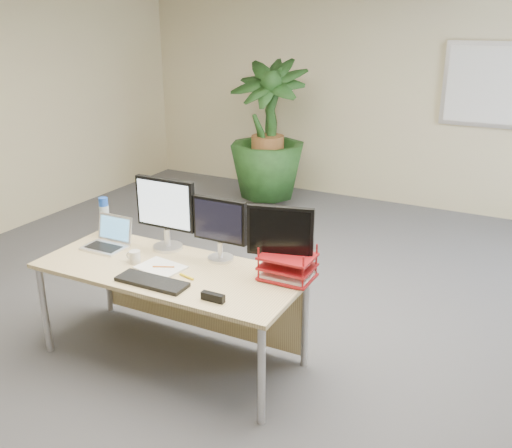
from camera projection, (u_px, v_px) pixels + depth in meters
The scene contains 17 objects.
floor at pixel (236, 353), 4.13m from camera, with size 8.00×8.00×0.00m, color #4E4E53.
back_wall at pixel (395, 97), 6.98m from camera, with size 7.00×0.04×2.70m, color beige.
whiteboard at pixel (503, 86), 6.36m from camera, with size 1.30×0.04×0.95m.
desk at pixel (179, 282), 3.97m from camera, with size 1.84×0.79×0.70m.
floor_plant at pixel (268, 149), 6.98m from camera, with size 0.84×0.84×1.50m, color #153312.
monitor_left at pixel (166, 209), 4.06m from camera, with size 0.47×0.22×0.53m.
monitor_right at pixel (220, 225), 3.89m from camera, with size 0.40×0.18×0.44m.
monitor_dark at pixel (280, 237), 3.64m from camera, with size 0.42×0.19×0.48m.
laptop at pixel (109, 239), 4.19m from camera, with size 0.30×0.27×0.22m.
keyboard at pixel (152, 282), 3.62m from camera, with size 0.48×0.16×0.03m, color black.
coffee_mug at pixel (134, 257), 3.91m from camera, with size 0.11×0.08×0.09m.
spiral_notebook at pixel (161, 268), 3.84m from camera, with size 0.30×0.23×0.01m, color white.
orange_pen at pixel (164, 267), 3.82m from camera, with size 0.01×0.01×0.15m, color #CB6316.
yellow_highlighter at pixel (187, 277), 3.70m from camera, with size 0.02×0.02×0.12m, color yellow.
water_bottle at pixel (105, 217), 4.38m from camera, with size 0.08×0.08×0.30m.
letter_tray at pixel (287, 269), 3.66m from camera, with size 0.34×0.26×0.16m.
stapler at pixel (213, 297), 3.40m from camera, with size 0.15×0.04×0.05m, color black.
Camera 1 is at (1.78, -3.07, 2.32)m, focal length 40.00 mm.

